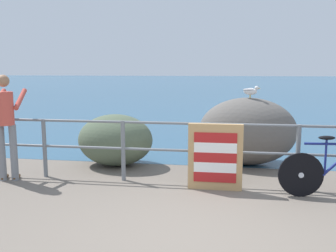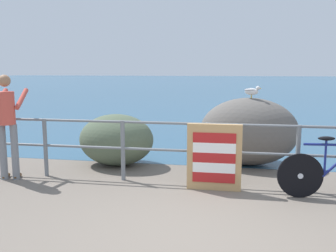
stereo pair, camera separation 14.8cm
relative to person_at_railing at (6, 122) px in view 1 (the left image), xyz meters
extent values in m
cube|color=#6B6056|center=(3.34, 18.32, -1.04)|extent=(120.00, 120.00, 0.10)
cube|color=#2D5675|center=(3.34, 46.42, -0.99)|extent=(120.00, 90.00, 0.01)
cylinder|color=slate|center=(0.52, 0.28, -0.48)|extent=(0.07, 0.07, 1.02)
cylinder|color=slate|center=(1.93, 0.28, -0.48)|extent=(0.07, 0.07, 1.02)
cylinder|color=slate|center=(3.34, 0.28, -0.48)|extent=(0.07, 0.07, 1.02)
cylinder|color=slate|center=(4.75, 0.28, -0.48)|extent=(0.07, 0.07, 1.02)
cylinder|color=slate|center=(3.34, 0.28, 0.01)|extent=(8.47, 0.04, 0.04)
cylinder|color=slate|center=(3.34, 0.28, -0.44)|extent=(8.47, 0.04, 0.04)
cylinder|color=black|center=(4.73, -0.11, -0.66)|extent=(0.66, 0.09, 0.66)
cylinder|color=#B7BCC6|center=(4.73, -0.11, -0.66)|extent=(0.08, 0.06, 0.08)
cylinder|color=navy|center=(5.07, -0.08, -0.40)|extent=(0.03, 0.03, 0.53)
ellipsoid|color=black|center=(5.07, -0.08, -0.10)|extent=(0.25, 0.12, 0.06)
cylinder|color=slate|center=(-0.09, -0.04, -0.52)|extent=(0.12, 0.12, 0.95)
ellipsoid|color=#513319|center=(-0.11, 0.02, -0.95)|extent=(0.15, 0.27, 0.08)
cylinder|color=slate|center=(0.10, 0.00, -0.52)|extent=(0.12, 0.12, 0.95)
ellipsoid|color=#513319|center=(0.09, 0.06, -0.95)|extent=(0.15, 0.27, 0.08)
cylinder|color=#CC4C3F|center=(0.00, -0.02, 0.23)|extent=(0.28, 0.28, 0.55)
sphere|color=#9E7051|center=(0.00, -0.02, 0.69)|extent=(0.20, 0.20, 0.20)
cylinder|color=#CC4C3F|center=(0.13, 0.25, 0.37)|extent=(0.18, 0.52, 0.34)
cube|color=tan|center=(3.47, 0.03, -0.47)|extent=(0.84, 0.09, 1.04)
cube|color=#AD1E1E|center=(3.47, -0.02, -0.78)|extent=(0.66, 0.01, 0.16)
cube|color=white|center=(3.47, -0.02, -0.63)|extent=(0.66, 0.01, 0.16)
cube|color=#AD1E1E|center=(3.47, -0.02, -0.47)|extent=(0.66, 0.01, 0.16)
cube|color=white|center=(3.47, -0.02, -0.32)|extent=(0.66, 0.01, 0.16)
cube|color=#AD1E1E|center=(3.47, -0.02, -0.16)|extent=(0.66, 0.01, 0.16)
ellipsoid|color=#605B56|center=(4.04, 1.71, -0.33)|extent=(1.90, 1.27, 1.32)
ellipsoid|color=#526049|center=(1.50, 1.23, -0.49)|extent=(1.46, 1.16, 1.00)
cylinder|color=gold|center=(4.08, 1.65, 0.36)|extent=(0.01, 0.01, 0.06)
cylinder|color=gold|center=(4.06, 1.61, 0.36)|extent=(0.01, 0.01, 0.06)
ellipsoid|color=white|center=(4.07, 1.63, 0.45)|extent=(0.28, 0.19, 0.13)
ellipsoid|color=#9E9EA3|center=(4.05, 1.64, 0.48)|extent=(0.27, 0.19, 0.06)
sphere|color=white|center=(4.18, 1.59, 0.52)|extent=(0.08, 0.08, 0.08)
cone|color=gold|center=(4.23, 1.58, 0.52)|extent=(0.06, 0.04, 0.02)
camera|label=1|loc=(3.62, -5.68, 0.89)|focal=39.97mm
camera|label=2|loc=(3.76, -5.65, 0.89)|focal=39.97mm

